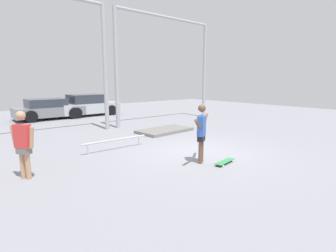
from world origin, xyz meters
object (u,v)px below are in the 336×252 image
object	(u,v)px
skateboard	(225,162)
manual_pad	(165,130)
parked_car_grey	(48,109)
grind_rail	(115,141)
parked_car_silver	(88,105)
skateboarder	(201,130)
bystander	(23,142)

from	to	relation	value
skateboard	manual_pad	distance (m)	5.06
parked_car_grey	manual_pad	bearing A→B (deg)	-68.72
skateboard	manual_pad	world-z (taller)	manual_pad
grind_rail	parked_car_silver	xyz separation A→B (m)	(3.08, 9.13, 0.39)
parked_car_silver	skateboarder	bearing A→B (deg)	-100.34
bystander	skateboarder	bearing A→B (deg)	-145.56
manual_pad	skateboard	bearing A→B (deg)	-109.86
bystander	manual_pad	bearing A→B (deg)	-100.74
skateboarder	parked_car_grey	distance (m)	12.11
parked_car_grey	grind_rail	bearing A→B (deg)	-91.74
parked_car_grey	bystander	xyz separation A→B (m)	(-3.54, -10.15, 0.30)
skateboard	parked_car_silver	distance (m)	12.68
parked_car_grey	parked_car_silver	distance (m)	2.56
manual_pad	parked_car_silver	world-z (taller)	parked_car_silver
manual_pad	grind_rail	distance (m)	3.60
skateboarder	parked_car_grey	bearing A→B (deg)	64.28
parked_car_silver	bystander	xyz separation A→B (m)	(-6.09, -10.12, 0.23)
grind_rail	manual_pad	bearing A→B (deg)	21.51
skateboard	bystander	distance (m)	5.32
skateboarder	skateboard	distance (m)	1.14
parked_car_silver	skateboard	bearing A→B (deg)	-97.93
skateboarder	parked_car_grey	xyz separation A→B (m)	(-0.64, 12.09, -0.35)
manual_pad	parked_car_silver	xyz separation A→B (m)	(-0.26, 7.82, 0.62)
grind_rail	parked_car_silver	size ratio (longest dim) A/B	0.60
manual_pad	grind_rail	bearing A→B (deg)	-158.49
skateboard	parked_car_grey	bearing A→B (deg)	86.75
skateboarder	bystander	bearing A→B (deg)	126.33
parked_car_grey	parked_car_silver	xyz separation A→B (m)	(2.56, -0.03, 0.07)
grind_rail	bystander	world-z (taller)	bystander
manual_pad	parked_car_grey	xyz separation A→B (m)	(-2.82, 7.85, 0.55)
parked_car_silver	bystander	size ratio (longest dim) A/B	2.41
manual_pad	grind_rail	size ratio (longest dim) A/B	1.06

